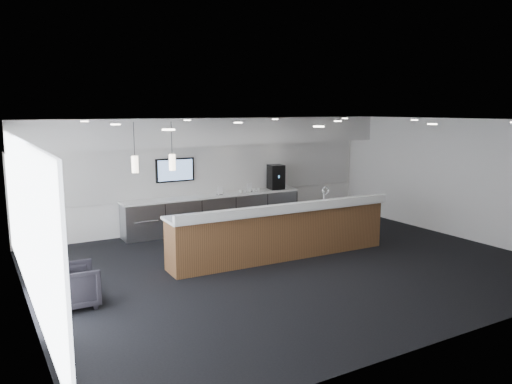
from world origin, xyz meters
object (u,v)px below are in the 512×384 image
lounge_guest (50,250)px  service_counter (281,232)px  coffee_machine (276,177)px  armchair (74,286)px

lounge_guest → service_counter: bearing=85.1°
service_counter → coffee_machine: (1.82, 3.09, 0.72)m
service_counter → lounge_guest: 4.75m
service_counter → armchair: service_counter is taller
coffee_machine → armchair: bearing=-139.3°
service_counter → armchair: (-4.47, -0.65, -0.22)m
coffee_machine → armchair: (-6.29, -3.74, -0.95)m
service_counter → armchair: size_ratio=6.69×
armchair → coffee_machine: bearing=-58.5°
armchair → lounge_guest: bearing=30.7°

